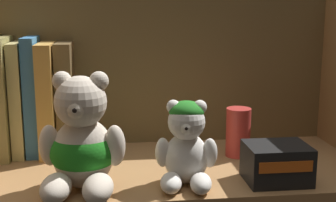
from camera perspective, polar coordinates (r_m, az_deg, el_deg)
name	(u,v)px	position (r cm, az deg, el deg)	size (l,w,h in cm)	color
shelf_board	(153,172)	(80.90, -1.85, -8.72)	(72.19, 29.05, 2.00)	#9E7042
shelf_back_panel	(146,70)	(91.73, -2.74, 3.85)	(74.59, 1.20, 33.37)	brown
book_3	(9,96)	(90.32, -19.00, 0.64)	(1.70, 14.59, 21.74)	#9A8E53
book_4	(21,98)	(89.99, -17.65, 0.35)	(2.09, 11.78, 20.72)	#CCBF78
book_5	(34,95)	(89.48, -16.16, 0.68)	(2.23, 10.99, 21.65)	teal
book_6	(49,98)	(89.17, -14.40, 0.39)	(2.80, 13.78, 20.58)	gold
book_7	(66,97)	(88.81, -12.42, 0.43)	(2.90, 10.13, 20.55)	brown
teddy_bear_larger	(82,144)	(70.19, -10.54, -5.24)	(13.20, 13.99, 17.85)	beige
teddy_bear_smaller	(186,145)	(71.06, 2.26, -5.47)	(9.80, 10.16, 13.22)	white
pillar_candle	(238,132)	(85.75, 8.63, -3.81)	(4.49, 4.49, 8.94)	#C63833
small_product_box	(277,163)	(75.11, 13.21, -7.45)	(9.71, 7.92, 5.98)	black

